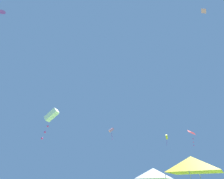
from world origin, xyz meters
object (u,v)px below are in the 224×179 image
canopy_tent_white (154,173)px  kite_red_diamond (192,133)px  kite_white_box (52,116)px  kite_pink_box (111,130)px  kite_purple_delta (2,12)px  kite_yellow_box (167,137)px  kite_pink_diamond (204,11)px  canopy_tent_yellow (193,164)px

canopy_tent_white → kite_red_diamond: kite_red_diamond is taller
kite_white_box → kite_pink_box: size_ratio=1.17×
kite_red_diamond → kite_pink_box: bearing=148.0°
kite_purple_delta → kite_pink_box: (19.49, 9.97, -14.71)m
kite_red_diamond → kite_yellow_box: (1.26, 9.09, 1.89)m
canopy_tent_white → kite_pink_diamond: size_ratio=4.18×
kite_red_diamond → kite_pink_diamond: 19.92m
kite_yellow_box → kite_pink_diamond: (0.86, -17.80, 15.90)m
kite_purple_delta → kite_pink_diamond: bearing=-9.5°
kite_red_diamond → kite_purple_delta: kite_purple_delta is taller
canopy_tent_yellow → kite_pink_box: kite_pink_box is taller
kite_red_diamond → kite_pink_diamond: bearing=-76.3°
kite_red_diamond → kite_pink_box: size_ratio=1.06×
kite_yellow_box → kite_purple_delta: bearing=-158.5°
kite_white_box → kite_yellow_box: bearing=39.0°
kite_purple_delta → kite_white_box: size_ratio=0.72×
kite_pink_diamond → kite_yellow_box: bearing=92.8°
kite_pink_diamond → kite_purple_delta: bearing=170.5°
canopy_tent_yellow → kite_pink_diamond: kite_pink_diamond is taller
canopy_tent_white → canopy_tent_yellow: 6.60m
kite_white_box → kite_purple_delta: bearing=164.6°
kite_purple_delta → kite_pink_box: 26.38m
kite_red_diamond → canopy_tent_white: bearing=-173.0°
kite_white_box → kite_pink_box: 15.62m
canopy_tent_white → kite_pink_box: size_ratio=1.57×
kite_yellow_box → kite_pink_box: kite_yellow_box is taller
canopy_tent_white → kite_white_box: size_ratio=1.35×
canopy_tent_white → kite_yellow_box: kite_yellow_box is taller
kite_red_diamond → kite_pink_box: 12.73m
canopy_tent_white → kite_pink_diamond: 26.05m
kite_yellow_box → kite_white_box: kite_yellow_box is taller
kite_purple_delta → kite_yellow_box: bearing=21.5°
canopy_tent_yellow → kite_yellow_box: (8.14, 16.56, 6.95)m
kite_red_diamond → kite_white_box: size_ratio=0.91×
kite_red_diamond → kite_pink_box: (-10.69, 6.67, 1.84)m
canopy_tent_yellow → kite_purple_delta: kite_purple_delta is taller
kite_pink_box → kite_red_diamond: bearing=-32.0°
kite_purple_delta → kite_red_diamond: bearing=6.2°
kite_purple_delta → kite_white_box: bearing=-15.4°
canopy_tent_yellow → kite_purple_delta: 32.05m
canopy_tent_yellow → kite_purple_delta: size_ratio=2.00×
kite_red_diamond → kite_pink_diamond: size_ratio=2.82×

